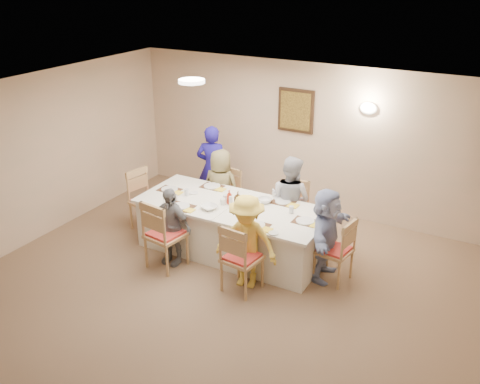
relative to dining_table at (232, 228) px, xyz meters
The scene contains 44 objects.
ground 1.63m from the dining_table, 75.38° to the right, with size 7.00×7.00×0.00m, color brown.
room_walls 1.95m from the dining_table, 75.38° to the right, with size 7.00×7.00×7.00m.
wall_picture 2.34m from the dining_table, 87.02° to the left, with size 0.62×0.05×0.72m.
wall_sconce 2.76m from the dining_table, 55.68° to the left, with size 0.26×0.09×0.18m, color white.
ceiling_light 2.17m from the dining_table, behind, with size 0.36×0.36×0.05m, color white.
dining_table is the anchor object (origin of this frame).
chair_back_left 1.00m from the dining_table, 126.87° to the left, with size 0.43×0.43×0.89m, color tan, non-canonical shape.
chair_back_right 1.00m from the dining_table, 53.13° to the left, with size 0.44×0.44×0.91m, color tan, non-canonical shape.
chair_front_left 1.01m from the dining_table, 126.87° to the right, with size 0.49×0.49×1.03m, color tan, non-canonical shape.
chair_front_right 1.01m from the dining_table, 53.13° to the right, with size 0.46×0.46×0.97m, color tan, non-canonical shape.
chair_left_end 1.55m from the dining_table, behind, with size 0.46×0.46×0.97m, color tan, non-canonical shape.
chair_right_end 1.55m from the dining_table, ahead, with size 0.44×0.44×0.92m, color tan, non-canonical shape.
diner_back_left 0.94m from the dining_table, 131.42° to the left, with size 0.66×0.47×1.28m, color olive.
diner_back_right 0.96m from the dining_table, 48.58° to the left, with size 0.75×0.63×1.38m, color #B2B2BE.
diner_front_left 0.93m from the dining_table, 131.42° to the right, with size 0.68×0.31×1.14m, color slate.
diner_front_right 0.94m from the dining_table, 48.58° to the right, with size 0.88×0.58×1.29m, color #F9D14B.
diner_right_end 1.44m from the dining_table, ahead, with size 0.46×1.22×1.29m, color #A0ADD9.
caregiver 1.60m from the dining_table, 132.40° to the left, with size 0.62×0.49×1.48m, color #1F1694.
placemat_fl 0.83m from the dining_table, 145.01° to the right, with size 0.37×0.28×0.01m, color #472B19.
plate_fl 0.83m from the dining_table, 145.01° to the right, with size 0.25×0.25×0.02m, color white.
napkin_fl 0.74m from the dining_table, 131.78° to the right, with size 0.13×0.13×0.01m, color yellow.
placemat_fr 0.83m from the dining_table, 34.99° to the right, with size 0.35×0.26×0.01m, color #472B19.
plate_fr 0.83m from the dining_table, 34.99° to the right, with size 0.24×0.24×0.01m, color white.
napkin_fr 0.99m from the dining_table, 31.07° to the right, with size 0.14×0.14×0.01m, color yellow.
placemat_bl 0.83m from the dining_table, 145.01° to the left, with size 0.34×0.25×0.01m, color #472B19.
plate_bl 0.83m from the dining_table, 145.01° to the left, with size 0.25×0.25×0.02m, color white.
napkin_bl 0.68m from the dining_table, 138.62° to the left, with size 0.14×0.14×0.01m, color yellow.
placemat_br 0.83m from the dining_table, 34.99° to the left, with size 0.34×0.25×0.01m, color #472B19.
plate_br 0.83m from the dining_table, 34.99° to the left, with size 0.22×0.22×0.01m, color white.
napkin_br 0.95m from the dining_table, 25.38° to the left, with size 0.15×0.15×0.01m, color yellow.
placemat_le 1.16m from the dining_table, behind, with size 0.34×0.25×0.01m, color #472B19.
plate_le 1.17m from the dining_table, behind, with size 0.25×0.25×0.02m, color white.
napkin_le 1.00m from the dining_table, behind, with size 0.14×0.14×0.01m, color yellow.
placemat_re 1.18m from the dining_table, ahead, with size 0.33×0.24×0.01m, color #472B19.
plate_re 1.19m from the dining_table, ahead, with size 0.25×0.25×0.02m, color white.
napkin_re 1.36m from the dining_table, ahead, with size 0.15×0.15×0.01m, color yellow.
teacup_a 0.96m from the dining_table, 160.29° to the right, with size 0.14×0.14×0.09m, color white.
teacup_b 0.79m from the dining_table, 51.99° to the left, with size 0.09×0.09×0.08m, color white.
bowl_a 0.54m from the dining_table, 126.27° to the right, with size 0.29×0.29×0.06m, color white.
bowl_b 0.62m from the dining_table, 38.04° to the left, with size 0.20×0.20×0.06m, color white.
condiment_ketchup 0.49m from the dining_table, behind, with size 0.08×0.08×0.21m, color red.
condiment_brown 0.49m from the dining_table, 28.56° to the left, with size 0.11×0.11×0.20m, color #452C12.
condiment_malt 0.47m from the dining_table, 19.16° to the right, with size 0.12×0.12×0.14m, color #452C12.
drinking_glass 0.46m from the dining_table, 161.57° to the left, with size 0.06×0.06×0.09m, color silver.
Camera 1 is at (3.05, -4.46, 3.96)m, focal length 40.00 mm.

